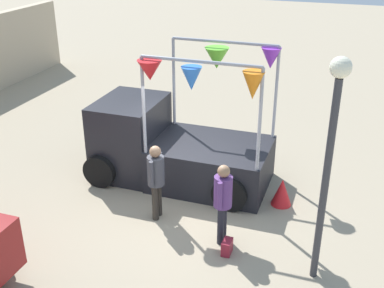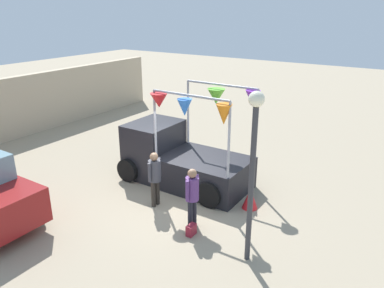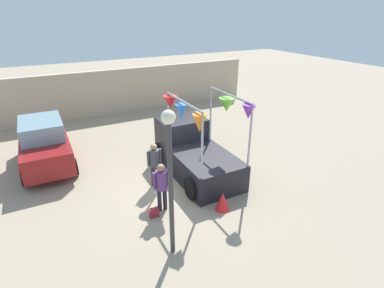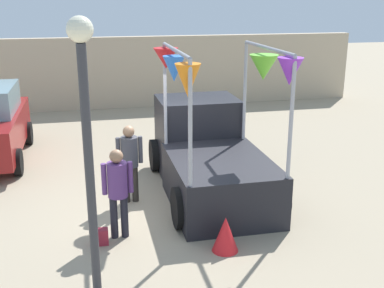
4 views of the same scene
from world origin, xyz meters
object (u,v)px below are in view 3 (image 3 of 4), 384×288
(person_customer, at_px, (161,183))
(person_vendor, at_px, (154,161))
(handbag, at_px, (154,213))
(parked_car, at_px, (45,144))
(folded_kite_bundle_crimson, at_px, (223,201))
(street_lamp, at_px, (170,166))
(vendor_truck, at_px, (193,149))

(person_customer, distance_m, person_vendor, 1.51)
(handbag, bearing_deg, parked_car, 117.13)
(person_customer, bearing_deg, parked_car, 121.21)
(handbag, bearing_deg, folded_kite_bundle_crimson, -17.94)
(person_vendor, relative_size, street_lamp, 0.42)
(person_vendor, bearing_deg, folded_kite_bundle_crimson, -60.37)
(person_customer, xyz_separation_m, handbag, (-0.35, -0.20, -0.83))
(vendor_truck, distance_m, folded_kite_bundle_crimson, 2.81)
(vendor_truck, relative_size, person_customer, 2.54)
(vendor_truck, bearing_deg, folded_kite_bundle_crimson, -97.97)
(vendor_truck, bearing_deg, person_vendor, -166.66)
(vendor_truck, xyz_separation_m, parked_car, (-4.98, 2.97, 0.09))
(vendor_truck, bearing_deg, parked_car, 149.17)
(vendor_truck, bearing_deg, handbag, -139.11)
(person_customer, distance_m, street_lamp, 2.39)
(vendor_truck, xyz_separation_m, handbag, (-2.40, -2.07, -0.72))
(person_customer, bearing_deg, folded_kite_bundle_crimson, -27.11)
(vendor_truck, distance_m, person_vendor, 1.75)
(street_lamp, bearing_deg, parked_car, 110.68)
(person_customer, xyz_separation_m, folded_kite_bundle_crimson, (1.66, -0.85, -0.67))
(vendor_truck, height_order, person_customer, vendor_truck)
(person_customer, distance_m, folded_kite_bundle_crimson, 1.98)
(vendor_truck, xyz_separation_m, street_lamp, (-2.49, -3.64, 1.65))
(person_customer, height_order, folded_kite_bundle_crimson, person_customer)
(person_customer, bearing_deg, vendor_truck, 42.50)
(handbag, bearing_deg, person_vendor, 67.49)
(person_vendor, bearing_deg, handbag, -112.51)
(person_customer, height_order, street_lamp, street_lamp)
(person_vendor, xyz_separation_m, folded_kite_bundle_crimson, (1.32, -2.32, -0.67))
(handbag, xyz_separation_m, folded_kite_bundle_crimson, (2.01, -0.65, 0.16))
(person_vendor, height_order, street_lamp, street_lamp)
(vendor_truck, distance_m, handbag, 3.25)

